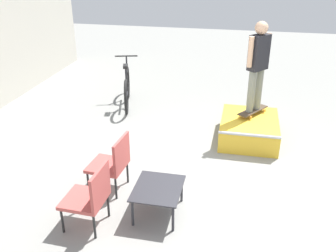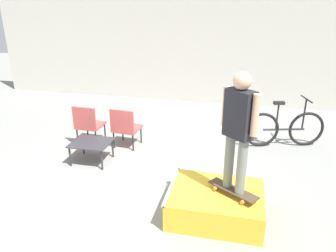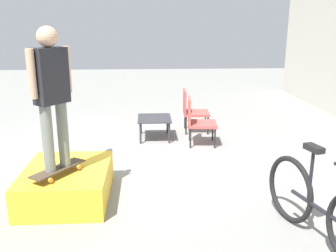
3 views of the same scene
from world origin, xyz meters
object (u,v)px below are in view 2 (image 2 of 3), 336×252
at_px(skate_ramp_box, 216,203).
at_px(skateboard_on_ramp, 233,190).
at_px(patio_chair_right, 125,126).
at_px(patio_chair_left, 88,123).
at_px(person_skater, 239,124).
at_px(bicycle, 284,128).
at_px(coffee_table, 91,144).

bearing_deg(skate_ramp_box, skateboard_on_ramp, -10.43).
bearing_deg(patio_chair_right, patio_chair_left, 4.80).
bearing_deg(person_skater, skateboard_on_ramp, -141.32).
height_order(skateboard_on_ramp, bicycle, bicycle).
xyz_separation_m(person_skater, bicycle, (0.95, 2.81, -1.08)).
xyz_separation_m(skate_ramp_box, bicycle, (1.18, 2.77, 0.20)).
distance_m(skate_ramp_box, bicycle, 3.02).
height_order(skate_ramp_box, person_skater, person_skater).
bearing_deg(coffee_table, person_skater, -24.08).
bearing_deg(skateboard_on_ramp, skate_ramp_box, -157.16).
bearing_deg(coffee_table, patio_chair_left, 118.81).
distance_m(skateboard_on_ramp, bicycle, 2.97).
distance_m(skate_ramp_box, coffee_table, 2.77).
distance_m(coffee_table, bicycle, 4.01).
height_order(patio_chair_right, bicycle, bicycle).
bearing_deg(bicycle, skateboard_on_ramp, -124.22).
xyz_separation_m(skateboard_on_ramp, bicycle, (0.95, 2.81, -0.09)).
height_order(skate_ramp_box, patio_chair_right, patio_chair_right).
xyz_separation_m(skate_ramp_box, coffee_table, (-2.50, 1.18, 0.16)).
relative_size(skateboard_on_ramp, bicycle, 0.43).
bearing_deg(patio_chair_right, coffee_table, 66.66).
bearing_deg(person_skater, coffee_table, -165.40).
relative_size(skateboard_on_ramp, coffee_table, 0.99).
height_order(skate_ramp_box, coffee_table, skate_ramp_box).
bearing_deg(bicycle, skate_ramp_box, -128.63).
distance_m(skate_ramp_box, skateboard_on_ramp, 0.37).
height_order(skateboard_on_ramp, patio_chair_left, patio_chair_left).
relative_size(person_skater, patio_chair_right, 1.89).
xyz_separation_m(skateboard_on_ramp, patio_chair_left, (-3.16, 2.00, -0.02)).
bearing_deg(skateboard_on_ramp, person_skater, 33.27).
relative_size(person_skater, coffee_table, 2.24).
xyz_separation_m(patio_chair_left, patio_chair_right, (0.84, 0.00, 0.00)).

